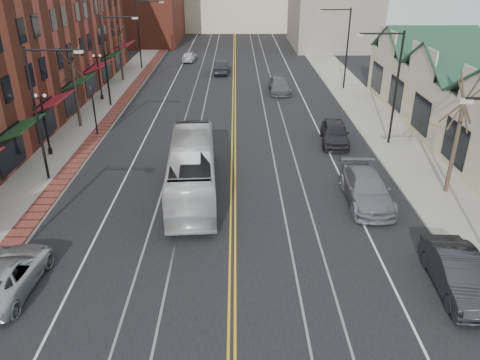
{
  "coord_description": "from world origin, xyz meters",
  "views": [
    {
      "loc": [
        0.19,
        -10.43,
        12.54
      ],
      "look_at": [
        0.38,
        11.71,
        2.0
      ],
      "focal_mm": 35.0,
      "sensor_mm": 36.0,
      "label": 1
    }
  ],
  "objects_px": {
    "parked_car_b": "(458,273)",
    "parked_car_d": "(335,133)",
    "parked_car_c": "(367,189)",
    "parked_suv": "(7,275)",
    "transit_bus": "(192,169)"
  },
  "relations": [
    {
      "from": "parked_car_b",
      "to": "parked_car_d",
      "type": "bearing_deg",
      "value": 98.98
    },
    {
      "from": "parked_car_b",
      "to": "parked_car_d",
      "type": "distance_m",
      "value": 17.17
    },
    {
      "from": "parked_car_c",
      "to": "parked_car_d",
      "type": "relative_size",
      "value": 1.18
    },
    {
      "from": "parked_suv",
      "to": "parked_car_c",
      "type": "relative_size",
      "value": 0.89
    },
    {
      "from": "transit_bus",
      "to": "parked_car_d",
      "type": "bearing_deg",
      "value": -144.53
    },
    {
      "from": "transit_bus",
      "to": "parked_suv",
      "type": "xyz_separation_m",
      "value": [
        -6.93,
        -8.84,
        -0.79
      ]
    },
    {
      "from": "transit_bus",
      "to": "parked_suv",
      "type": "bearing_deg",
      "value": 48.21
    },
    {
      "from": "transit_bus",
      "to": "parked_car_c",
      "type": "height_order",
      "value": "transit_bus"
    },
    {
      "from": "transit_bus",
      "to": "parked_car_d",
      "type": "height_order",
      "value": "transit_bus"
    },
    {
      "from": "parked_car_b",
      "to": "parked_car_c",
      "type": "height_order",
      "value": "parked_car_c"
    },
    {
      "from": "transit_bus",
      "to": "parked_suv",
      "type": "relative_size",
      "value": 2.12
    },
    {
      "from": "parked_suv",
      "to": "parked_car_b",
      "type": "relative_size",
      "value": 1.02
    },
    {
      "from": "transit_bus",
      "to": "parked_suv",
      "type": "height_order",
      "value": "transit_bus"
    },
    {
      "from": "parked_car_c",
      "to": "transit_bus",
      "type": "bearing_deg",
      "value": 173.89
    },
    {
      "from": "parked_suv",
      "to": "parked_car_c",
      "type": "height_order",
      "value": "parked_car_c"
    }
  ]
}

